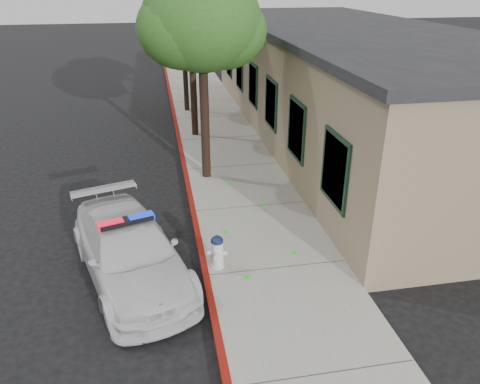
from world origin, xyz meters
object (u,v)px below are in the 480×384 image
clapboard_building (346,82)px  street_tree_far (184,27)px  fire_hydrant (217,251)px  street_tree_near (202,25)px  street_tree_mid (190,17)px  police_car (130,251)px

clapboard_building → street_tree_far: 7.55m
clapboard_building → fire_hydrant: size_ratio=27.00×
street_tree_near → street_tree_mid: size_ratio=1.04×
street_tree_near → street_tree_far: bearing=89.8°
fire_hydrant → street_tree_far: size_ratio=0.16×
police_car → fire_hydrant: bearing=-22.4°
clapboard_building → street_tree_mid: (-5.94, 0.64, 2.43)m
street_tree_near → police_car: bearing=-114.4°
police_car → street_tree_far: (2.23, 12.86, 3.19)m
fire_hydrant → street_tree_near: size_ratio=0.13×
clapboard_building → street_tree_mid: size_ratio=3.57×
street_tree_far → police_car: bearing=-99.9°
street_tree_far → street_tree_mid: bearing=-89.8°
clapboard_building → street_tree_mid: 6.45m
police_car → fire_hydrant: 1.86m
fire_hydrant → street_tree_far: street_tree_far is taller
clapboard_building → street_tree_far: size_ratio=4.24×
fire_hydrant → clapboard_building: bearing=64.4°
fire_hydrant → street_tree_mid: bearing=98.0°
fire_hydrant → street_tree_near: (0.36, 5.03, 4.15)m
clapboard_building → street_tree_near: size_ratio=3.43×
street_tree_near → fire_hydrant: bearing=-94.1°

